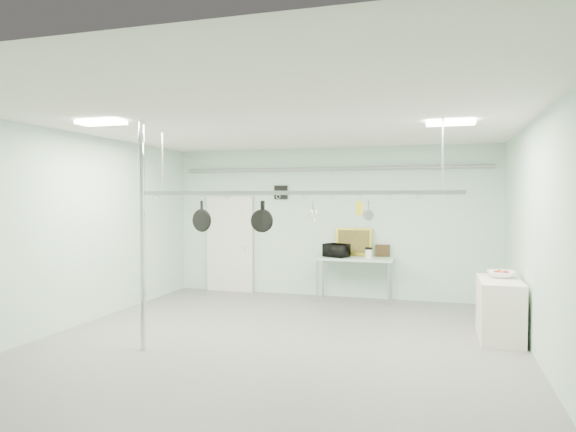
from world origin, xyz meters
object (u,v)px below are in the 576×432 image
(chrome_pole, at_px, (142,236))
(prep_table, at_px, (354,261))
(skillet_left, at_px, (202,216))
(coffee_canister, at_px, (369,254))
(side_cabinet, at_px, (500,309))
(microwave, at_px, (337,250))
(skillet_right, at_px, (263,216))
(skillet_mid, at_px, (262,216))
(fruit_bowl, at_px, (501,274))
(pot_rack, at_px, (291,191))

(chrome_pole, relative_size, prep_table, 2.00)
(skillet_left, bearing_deg, coffee_canister, 69.40)
(side_cabinet, relative_size, microwave, 2.44)
(side_cabinet, bearing_deg, prep_table, 139.21)
(side_cabinet, bearing_deg, skillet_right, -161.97)
(microwave, xyz_separation_m, skillet_right, (-0.46, -3.25, 0.82))
(skillet_mid, height_order, skillet_right, same)
(chrome_pole, xyz_separation_m, coffee_canister, (2.59, 4.16, -0.61))
(chrome_pole, bearing_deg, skillet_right, 31.46)
(prep_table, height_order, skillet_right, skillet_right)
(side_cabinet, relative_size, skillet_left, 2.50)
(microwave, relative_size, fruit_bowl, 1.19)
(prep_table, bearing_deg, pot_rack, -96.91)
(prep_table, xyz_separation_m, skillet_left, (-1.83, -3.30, 1.01))
(chrome_pole, height_order, fruit_bowl, chrome_pole)
(pot_rack, xyz_separation_m, fruit_bowl, (2.99, 1.30, -1.28))
(microwave, height_order, skillet_mid, skillet_mid)
(fruit_bowl, height_order, skillet_left, skillet_left)
(prep_table, height_order, side_cabinet, prep_table)
(microwave, relative_size, skillet_left, 1.03)
(fruit_bowl, bearing_deg, coffee_canister, 139.45)
(prep_table, distance_m, coffee_canister, 0.34)
(skillet_right, bearing_deg, side_cabinet, 33.83)
(pot_rack, height_order, skillet_right, pot_rack)
(prep_table, relative_size, skillet_right, 3.56)
(microwave, xyz_separation_m, fruit_bowl, (2.95, -1.95, -0.09))
(prep_table, bearing_deg, chrome_pole, -118.71)
(side_cabinet, bearing_deg, chrome_pole, -157.59)
(chrome_pole, bearing_deg, fruit_bowl, 24.23)
(side_cabinet, distance_m, skillet_mid, 3.84)
(coffee_canister, bearing_deg, skillet_left, -123.08)
(skillet_right, bearing_deg, prep_table, 91.70)
(prep_table, relative_size, skillet_mid, 3.47)
(microwave, relative_size, skillet_right, 1.09)
(coffee_canister, distance_m, fruit_bowl, 3.02)
(prep_table, height_order, coffee_canister, coffee_canister)
(skillet_right, bearing_deg, microwave, 97.69)
(prep_table, xyz_separation_m, pot_rack, (-0.40, -3.30, 1.40))
(prep_table, xyz_separation_m, coffee_canister, (0.29, -0.04, 0.16))
(skillet_left, bearing_deg, skillet_mid, 12.49)
(skillet_left, bearing_deg, skillet_right, 12.49)
(pot_rack, xyz_separation_m, coffee_canister, (0.69, 3.26, -1.24))
(side_cabinet, relative_size, coffee_canister, 6.82)
(coffee_canister, distance_m, skillet_right, 3.56)
(pot_rack, bearing_deg, skillet_left, 180.00)
(skillet_right, bearing_deg, pot_rack, 15.80)
(pot_rack, height_order, coffee_canister, pot_rack)
(side_cabinet, distance_m, coffee_canister, 3.17)
(skillet_left, xyz_separation_m, skillet_right, (1.00, 0.00, 0.01))
(skillet_right, bearing_deg, skillet_mid, -164.20)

